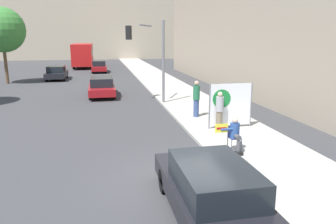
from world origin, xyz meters
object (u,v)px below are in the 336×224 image
object	(u,v)px
jogger_on_sidewalk	(220,110)
protest_banner	(230,105)
car_on_road_midblock	(57,73)
parked_car_curbside	(212,191)
pedestrian_behind	(196,98)
city_bus_on_road	(83,54)
seated_protester	(235,133)
car_on_road_nearest	(102,86)
traffic_light_pole	(149,48)
car_on_road_distant	(99,66)
street_tree_midblock	(2,30)

from	to	relation	value
jogger_on_sidewalk	protest_banner	world-z (taller)	protest_banner
car_on_road_midblock	parked_car_curbside	bearing A→B (deg)	-76.47
car_on_road_midblock	protest_banner	bearing A→B (deg)	-64.48
pedestrian_behind	car_on_road_midblock	bearing A→B (deg)	5.45
car_on_road_midblock	city_bus_on_road	world-z (taller)	city_bus_on_road
seated_protester	jogger_on_sidewalk	distance (m)	2.87
car_on_road_nearest	jogger_on_sidewalk	bearing A→B (deg)	-64.29
jogger_on_sidewalk	parked_car_curbside	world-z (taller)	jogger_on_sidewalk
jogger_on_sidewalk	pedestrian_behind	size ratio (longest dim) A/B	0.91
pedestrian_behind	city_bus_on_road	xyz separation A→B (m)	(-7.01, 32.73, 0.79)
pedestrian_behind	parked_car_curbside	world-z (taller)	pedestrian_behind
parked_car_curbside	city_bus_on_road	xyz separation A→B (m)	(-4.66, 41.93, 1.17)
traffic_light_pole	car_on_road_nearest	distance (m)	5.26
pedestrian_behind	car_on_road_midblock	xyz separation A→B (m)	(-8.97, 18.34, -0.38)
car_on_road_distant	city_bus_on_road	world-z (taller)	city_bus_on_road
city_bus_on_road	pedestrian_behind	bearing A→B (deg)	-77.91
jogger_on_sidewalk	traffic_light_pole	xyz separation A→B (m)	(-2.03, 6.99, 2.49)
protest_banner	city_bus_on_road	size ratio (longest dim) A/B	0.19
parked_car_curbside	car_on_road_distant	bearing A→B (deg)	94.21
pedestrian_behind	street_tree_midblock	world-z (taller)	street_tree_midblock
jogger_on_sidewalk	car_on_road_midblock	distance (m)	22.80
car_on_road_distant	car_on_road_midblock	bearing A→B (deg)	-122.45
seated_protester	car_on_road_midblock	xyz separation A→B (m)	(-8.82, 23.65, -0.09)
jogger_on_sidewalk	car_on_road_nearest	xyz separation A→B (m)	(-4.98, 10.34, -0.29)
car_on_road_nearest	pedestrian_behind	bearing A→B (deg)	-59.33
car_on_road_midblock	street_tree_midblock	bearing A→B (deg)	-152.32
jogger_on_sidewalk	street_tree_midblock	bearing A→B (deg)	-31.29
car_on_road_nearest	car_on_road_midblock	distance (m)	11.33
car_on_road_nearest	car_on_road_distant	bearing A→B (deg)	90.65
parked_car_curbside	city_bus_on_road	size ratio (longest dim) A/B	0.46
traffic_light_pole	car_on_road_midblock	size ratio (longest dim) A/B	1.12
seated_protester	parked_car_curbside	size ratio (longest dim) A/B	0.26
jogger_on_sidewalk	pedestrian_behind	xyz separation A→B (m)	(-0.32, 2.48, 0.10)
jogger_on_sidewalk	car_on_road_distant	bearing A→B (deg)	-56.03
traffic_light_pole	city_bus_on_road	world-z (taller)	traffic_light_pole
jogger_on_sidewalk	city_bus_on_road	size ratio (longest dim) A/B	0.16
car_on_road_nearest	street_tree_midblock	distance (m)	12.49
jogger_on_sidewalk	city_bus_on_road	xyz separation A→B (m)	(-7.33, 35.21, 0.89)
jogger_on_sidewalk	car_on_road_nearest	bearing A→B (deg)	-41.04
traffic_light_pole	car_on_road_midblock	bearing A→B (deg)	117.70
pedestrian_behind	protest_banner	xyz separation A→B (m)	(0.88, -2.29, 0.10)
car_on_road_distant	protest_banner	bearing A→B (deg)	-78.07
seated_protester	parked_car_curbside	bearing A→B (deg)	-126.20
seated_protester	car_on_road_midblock	size ratio (longest dim) A/B	0.28
parked_car_curbside	city_bus_on_road	distance (m)	42.20
pedestrian_behind	seated_protester	bearing A→B (deg)	157.78
jogger_on_sidewalk	protest_banner	distance (m)	0.62
seated_protester	traffic_light_pole	xyz separation A→B (m)	(-1.56, 9.81, 2.68)
seated_protester	street_tree_midblock	distance (m)	25.39
parked_car_curbside	protest_banner	bearing A→B (deg)	64.97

